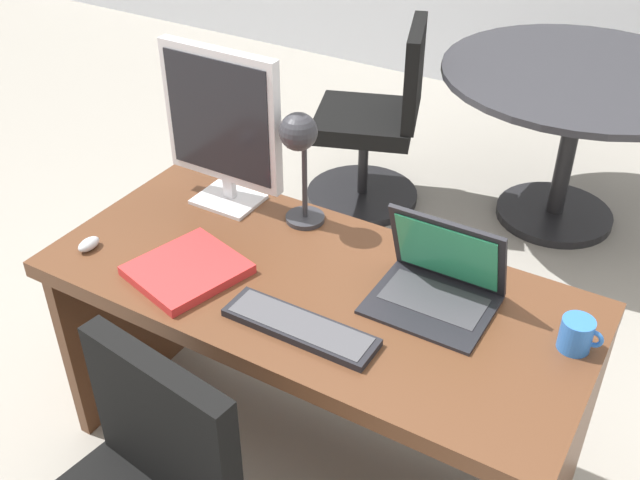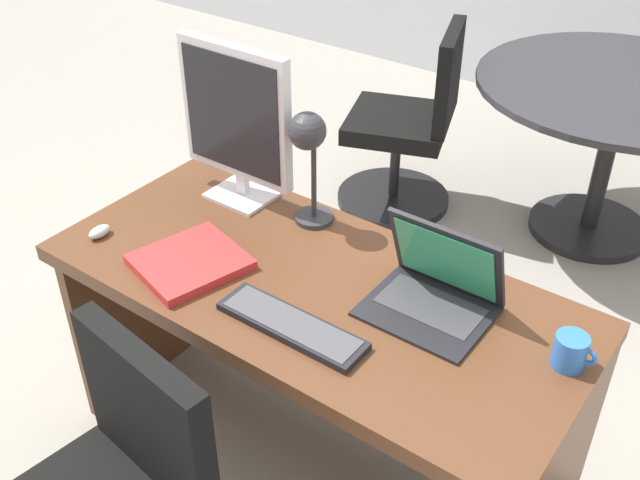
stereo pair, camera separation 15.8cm
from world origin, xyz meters
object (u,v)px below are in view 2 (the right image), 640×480
Objects in this scene: coffee_mug at (571,351)px; meeting_table at (614,121)px; desk_lamp at (308,145)px; keyboard at (292,325)px; desk at (321,329)px; meeting_chair_near at (409,136)px; laptop at (438,281)px; monitor at (236,118)px; book at (190,262)px; mouse at (99,232)px.

meeting_table is at bearing 103.70° from coffee_mug.
coffee_mug is (0.86, -0.13, -0.22)m from desk_lamp.
meeting_table is at bearing 84.97° from keyboard.
coffee_mug reaches higher than desk.
meeting_chair_near is at bearing 106.89° from desk_lamp.
monitor is at bearing 172.40° from laptop.
desk_lamp is 0.47m from book.
laptop reaches higher than meeting_table.
laptop reaches higher than mouse.
laptop reaches higher than keyboard.
coffee_mug is (1.00, 0.25, 0.03)m from book.
laptop is (0.32, 0.08, 0.27)m from desk.
mouse is at bearing -167.31° from coffee_mug.
coffee_mug reaches higher than keyboard.
coffee_mug is 0.12× the size of meeting_chair_near.
meeting_table is (0.89, 2.06, -0.19)m from mouse.
desk is 0.68m from monitor.
desk_lamp is (0.27, 0.01, -0.01)m from monitor.
laptop is at bearing 22.54° from book.
monitor is (-0.45, 0.18, 0.48)m from desk.
laptop is 0.39m from keyboard.
meeting_table is at bearing 66.53° from mouse.
laptop reaches higher than book.
meeting_table is at bearing 92.09° from laptop.
book is at bearing -157.46° from laptop.
book is (-0.39, 0.04, 0.00)m from keyboard.
desk_lamp is (-0.25, 0.41, 0.25)m from keyboard.
meeting_chair_near is at bearing 95.77° from monitor.
mouse is at bearing -91.81° from meeting_chair_near.
monitor is 1.37× the size of desk_lamp.
desk is 3.71× the size of keyboard.
laptop is at bearing 51.24° from keyboard.
desk_lamp reaches higher than coffee_mug.
meeting_table is at bearing 82.12° from desk.
coffee_mug is (0.61, 0.29, 0.03)m from keyboard.
desk is at bearing -174.85° from coffee_mug.
desk is 14.39× the size of coffee_mug.
desk is 1.63m from meeting_chair_near.
meeting_table is (0.70, 1.64, -0.45)m from monitor.
monitor reaches higher than mouse.
laptop is 1.75m from meeting_chair_near.
meeting_chair_near reaches higher than coffee_mug.
desk_lamp reaches higher than keyboard.
laptop is at bearing -57.93° from meeting_chair_near.
monitor is at bearing -84.23° from meeting_chair_near.
keyboard is 3.88× the size of coffee_mug.
desk_lamp is 1.53m from meeting_chair_near.
monitor is at bearing 109.67° from book.
desk_lamp is at bearing 171.68° from coffee_mug.
mouse is 0.33m from book.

